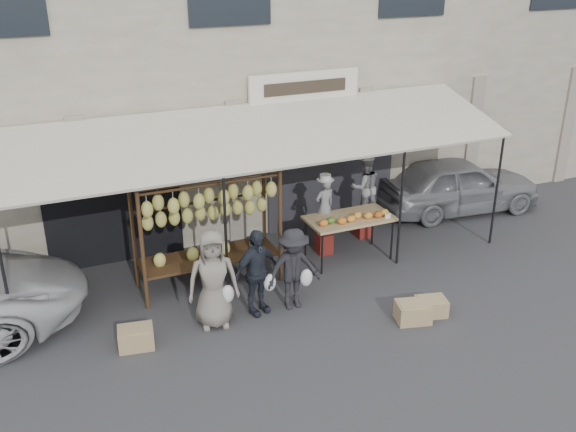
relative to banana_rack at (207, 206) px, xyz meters
name	(u,v)px	position (x,y,z in m)	size (l,w,h in m)	color
ground_plane	(307,319)	(1.12, -1.78, -1.58)	(90.00, 90.00, 0.00)	#2D2D30
shophouse	(189,45)	(1.12, 4.72, 2.07)	(24.00, 6.15, 7.30)	#BBB09C
awning	(256,137)	(1.13, 0.50, 1.00)	(10.00, 2.35, 2.92)	beige
banana_rack	(207,206)	(0.00, 0.00, 0.00)	(2.60, 0.90, 2.24)	black
produce_table	(351,219)	(2.84, -0.11, -0.70)	(1.70, 0.90, 1.04)	tan
vendor_left	(325,206)	(2.51, 0.38, -0.56)	(0.43, 0.28, 1.19)	gray
vendor_right	(365,187)	(3.64, 0.76, -0.45)	(0.65, 0.50, 1.33)	#97989B
customer_left	(213,279)	(-0.34, -1.29, -0.73)	(0.83, 0.54, 1.69)	gray
customer_mid	(256,272)	(0.44, -1.21, -0.81)	(0.90, 0.37, 1.53)	#232932
customer_right	(293,269)	(1.08, -1.31, -0.84)	(0.95, 0.55, 1.47)	black
stool_left	(324,243)	(2.51, 0.38, -1.36)	(0.30, 0.30, 0.43)	maroon
stool_right	(363,226)	(3.64, 0.76, -1.34)	(0.33, 0.33, 0.46)	maroon
crate_near_a	(413,312)	(2.73, -2.52, -1.41)	(0.55, 0.42, 0.33)	tan
crate_near_b	(431,307)	(3.12, -2.47, -1.43)	(0.50, 0.38, 0.30)	tan
crate_far	(136,338)	(-1.66, -1.41, -1.41)	(0.54, 0.41, 0.32)	tan
sedan	(458,184)	(6.37, 1.13, -0.93)	(1.53, 3.81, 1.30)	gray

